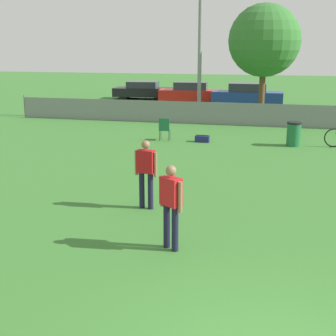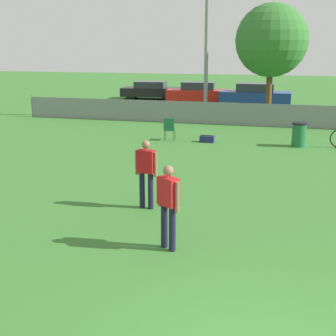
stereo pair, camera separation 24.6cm
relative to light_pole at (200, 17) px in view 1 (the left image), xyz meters
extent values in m
cube|color=gray|center=(4.32, -1.44, -4.65)|extent=(27.38, 0.03, 1.10)
cylinder|color=slate|center=(-9.37, -1.44, -4.60)|extent=(0.07, 0.07, 1.21)
cylinder|color=gray|center=(0.00, 0.00, -0.94)|extent=(0.20, 0.20, 8.53)
cylinder|color=brown|center=(3.17, 1.52, -3.88)|extent=(0.32, 0.32, 2.64)
sphere|color=#33702D|center=(3.17, 1.52, -1.13)|extent=(3.80, 3.80, 3.80)
cylinder|color=#191933|center=(2.19, -16.23, -4.76)|extent=(0.13, 0.13, 0.89)
cylinder|color=#191933|center=(2.38, -16.36, -4.76)|extent=(0.13, 0.13, 0.89)
cube|color=red|center=(2.29, -16.29, -4.04)|extent=(0.47, 0.41, 0.54)
sphere|color=#8C664C|center=(2.29, -16.29, -3.64)|extent=(0.20, 0.20, 0.20)
cylinder|color=#8C664C|center=(2.08, -16.16, -4.10)|extent=(0.08, 0.08, 0.59)
cylinder|color=#8C664C|center=(2.50, -16.43, -4.10)|extent=(0.08, 0.08, 0.59)
cylinder|color=#191933|center=(1.07, -14.14, -4.76)|extent=(0.13, 0.13, 0.89)
cylinder|color=#191933|center=(1.30, -14.17, -4.76)|extent=(0.13, 0.13, 0.89)
cube|color=#B21419|center=(1.18, -14.16, -4.04)|extent=(0.44, 0.28, 0.54)
sphere|color=#8C664C|center=(1.18, -14.16, -3.64)|extent=(0.20, 0.20, 0.20)
cylinder|color=#8C664C|center=(0.94, -14.12, -4.10)|extent=(0.08, 0.08, 0.59)
cylinder|color=#8C664C|center=(1.43, -14.19, -4.10)|extent=(0.08, 0.08, 0.59)
cylinder|color=#333338|center=(-0.22, -5.71, -4.99)|extent=(0.02, 0.02, 0.42)
cylinder|color=#333338|center=(-0.60, -5.74, -4.99)|extent=(0.02, 0.02, 0.42)
cylinder|color=#333338|center=(-0.19, -6.09, -4.99)|extent=(0.02, 0.02, 0.42)
cylinder|color=#333338|center=(-0.57, -6.13, -4.99)|extent=(0.02, 0.02, 0.42)
cube|color=#1E663F|center=(-0.39, -5.92, -4.76)|extent=(0.47, 0.47, 0.03)
cube|color=#1E663F|center=(-0.38, -6.12, -4.51)|extent=(0.43, 0.06, 0.49)
torus|color=black|center=(6.26, -5.71, -4.84)|extent=(0.73, 0.08, 0.73)
cylinder|color=#1E6638|center=(4.75, -5.84, -4.77)|extent=(0.53, 0.53, 0.87)
cylinder|color=black|center=(4.75, -5.84, -4.30)|extent=(0.56, 0.56, 0.08)
cube|color=navy|center=(1.17, -5.91, -5.07)|extent=(0.57, 0.31, 0.26)
cube|color=black|center=(1.17, -5.91, -4.93)|extent=(0.49, 0.04, 0.02)
cylinder|color=black|center=(-4.44, 9.65, -4.88)|extent=(0.65, 0.23, 0.64)
cylinder|color=black|center=(-4.32, 8.07, -4.88)|extent=(0.65, 0.23, 0.64)
cylinder|color=black|center=(-7.02, 9.45, -4.88)|extent=(0.65, 0.23, 0.64)
cylinder|color=black|center=(-6.90, 7.87, -4.88)|extent=(0.65, 0.23, 0.64)
cube|color=black|center=(-5.67, 8.76, -4.68)|extent=(4.31, 2.13, 0.62)
cube|color=#2D333D|center=(-5.67, 8.76, -4.14)|extent=(2.29, 1.75, 0.46)
cylinder|color=black|center=(-0.58, 8.22, -4.90)|extent=(0.62, 0.22, 0.61)
cylinder|color=black|center=(-0.48, 6.78, -4.90)|extent=(0.62, 0.22, 0.61)
cylinder|color=black|center=(-3.21, 8.05, -4.90)|extent=(0.62, 0.22, 0.61)
cylinder|color=black|center=(-3.12, 6.60, -4.90)|extent=(0.62, 0.22, 0.61)
cube|color=red|center=(-1.85, 7.41, -4.67)|extent=(4.36, 1.94, 0.70)
cube|color=#2D333D|center=(-1.85, 7.41, -4.05)|extent=(2.31, 1.61, 0.53)
cylinder|color=black|center=(3.48, 7.33, -4.88)|extent=(0.65, 0.18, 0.65)
cylinder|color=black|center=(3.47, 5.86, -4.88)|extent=(0.65, 0.18, 0.65)
cylinder|color=black|center=(0.68, 7.36, -4.88)|extent=(0.65, 0.18, 0.65)
cylinder|color=black|center=(0.67, 5.88, -4.88)|extent=(0.65, 0.18, 0.65)
cube|color=navy|center=(2.07, 6.61, -4.64)|extent=(4.54, 1.73, 0.72)
cube|color=#2D333D|center=(2.07, 6.61, -4.01)|extent=(2.36, 1.51, 0.54)
camera|label=1|loc=(4.18, -24.39, -1.41)|focal=50.00mm
camera|label=2|loc=(4.41, -24.33, -1.41)|focal=50.00mm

